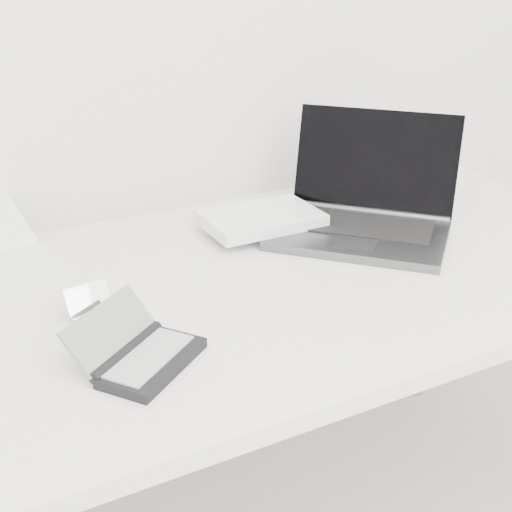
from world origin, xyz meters
name	(u,v)px	position (x,y,z in m)	size (l,w,h in m)	color
desk	(260,297)	(0.00, 1.55, 0.68)	(1.60, 0.80, 0.73)	white
laptop_large	(335,215)	(0.24, 1.66, 0.77)	(0.54, 0.47, 0.23)	#4E5153
pda_silver	(97,318)	(-0.32, 1.51, 0.74)	(0.08, 0.10, 0.06)	#B6B6BB
palmtop_charcoal	(141,354)	(-0.30, 1.37, 0.75)	(0.22, 0.21, 0.08)	black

